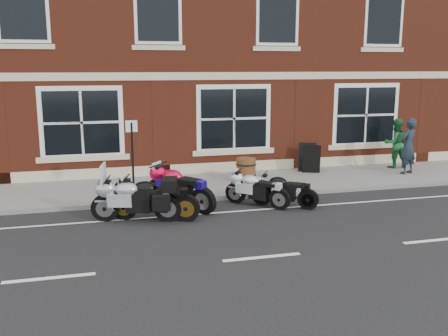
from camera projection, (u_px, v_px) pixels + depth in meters
The scene contains 14 objects.
ground at pixel (224, 215), 12.73m from camera, with size 80.00×80.00×0.00m, color black.
sidewalk at pixel (200, 186), 15.56m from camera, with size 30.00×3.00×0.12m, color slate.
kerb at pixel (212, 198), 14.06m from camera, with size 30.00×0.16×0.12m, color slate.
pub_building at pixel (164, 12), 21.49m from camera, with size 24.00×12.00×12.00m, color maroon.
moto_touring_silver at pixel (133, 198), 12.09m from camera, with size 2.16×0.76×1.45m.
moto_sport_red at pixel (180, 186), 13.18m from camera, with size 1.56×1.93×1.05m.
moto_sport_black at pixel (153, 198), 12.16m from camera, with size 2.14×0.87×1.00m.
moto_sport_silver at pixel (256, 188), 13.42m from camera, with size 1.45×1.42×0.86m.
moto_naked_black at pixel (284, 190), 13.35m from camera, with size 1.55×1.19×0.83m.
pedestrian_left at pixel (408, 146), 16.87m from camera, with size 0.69×0.45×1.89m, color #1A232E.
pedestrian_right at pixel (395, 143), 17.89m from camera, with size 0.86×0.67×1.77m, color #1A5B2C.
a_board_sign at pixel (309, 158), 17.13m from camera, with size 0.60×0.40×1.01m, color black, non-canonical shape.
barrel_planter at pixel (246, 169), 15.95m from camera, with size 0.65×0.65×0.72m.
parking_sign at pixel (133, 155), 13.40m from camera, with size 0.31×0.06×2.19m.
Camera 1 is at (-3.04, -11.85, 3.71)m, focal length 40.00 mm.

